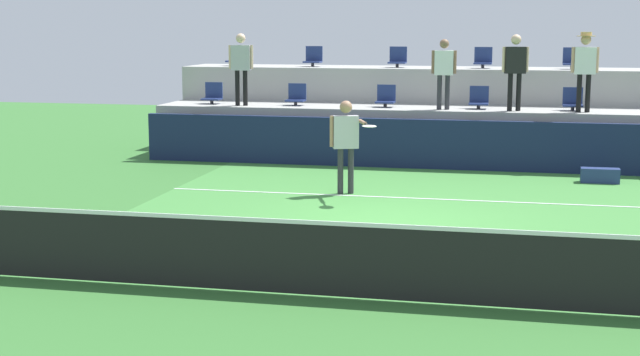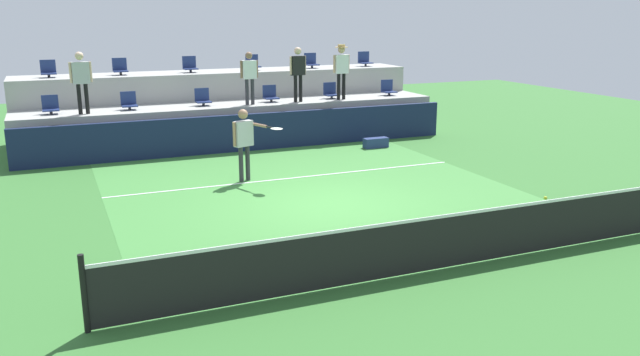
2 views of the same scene
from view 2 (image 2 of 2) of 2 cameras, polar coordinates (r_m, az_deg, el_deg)
name	(u,v)px [view 2 (image 2 of 2)]	position (r m, az deg, el deg)	size (l,w,h in m)	color
ground_plane	(330,204)	(13.85, 0.92, -2.33)	(40.00, 40.00, 0.00)	#336B2D
court_inner_paint	(313,192)	(14.74, -0.66, -1.28)	(9.00, 10.00, 0.01)	#3D7F38
court_service_line	(291,178)	(15.99, -2.56, -0.01)	(9.00, 0.06, 0.00)	white
tennis_net	(433,241)	(10.35, 9.96, -5.56)	(10.48, 0.08, 1.07)	black
sponsor_backboard	(249,132)	(19.22, -6.35, 4.04)	(13.00, 0.16, 1.10)	#141E42
seating_tier_lower	(237,123)	(20.43, -7.41, 4.85)	(13.00, 1.80, 1.25)	#9E9E99
seating_tier_upper	(222,102)	(22.09, -8.73, 6.64)	(13.00, 1.80, 2.10)	#9E9E99
stadium_chair_lower_far_left	(50,106)	(19.52, -22.79, 5.89)	(0.44, 0.40, 0.52)	#2D2D33
stadium_chair_lower_left	(129,102)	(19.64, -16.59, 6.46)	(0.44, 0.40, 0.52)	#2D2D33
stadium_chair_lower_mid_left	(203,98)	(19.99, -10.37, 6.96)	(0.44, 0.40, 0.52)	#2D2D33
stadium_chair_lower_mid_right	(270,95)	(20.57, -4.43, 7.36)	(0.44, 0.40, 0.52)	#2D2D33
stadium_chair_lower_right	(331,92)	(21.32, 0.96, 7.65)	(0.44, 0.40, 0.52)	#2D2D33
stadium_chair_lower_far_right	(388,89)	(22.27, 6.06, 7.87)	(0.44, 0.40, 0.52)	#2D2D33
stadium_chair_upper_far_left	(48,70)	(21.22, -22.95, 8.80)	(0.44, 0.40, 0.52)	#2D2D33
stadium_chair_upper_left	(120,68)	(21.33, -17.31, 9.30)	(0.44, 0.40, 0.52)	#2D2D33
stadium_chair_upper_mid_left	(190,66)	(21.66, -11.46, 9.74)	(0.44, 0.40, 0.52)	#2D2D33
stadium_chair_upper_mid_right	(253,64)	(22.19, -5.99, 10.05)	(0.44, 0.40, 0.52)	#2D2D33
stadium_chair_upper_right	(311,62)	(22.91, -0.80, 10.26)	(0.44, 0.40, 0.52)	#2D2D33
stadium_chair_upper_far_right	(365,60)	(23.78, 3.98, 10.39)	(0.44, 0.40, 0.52)	#2D2D33
tennis_player	(245,137)	(15.58, -6.69, 3.61)	(1.05, 1.14, 1.77)	#2D2D33
spectator_in_white	(81,77)	(19.07, -20.43, 8.42)	(0.60, 0.24, 1.71)	black
spectator_leaning_on_rail	(249,73)	(19.89, -6.29, 9.20)	(0.57, 0.22, 1.60)	#2D2D33
spectator_in_grey	(298,69)	(20.39, -1.97, 9.63)	(0.60, 0.27, 1.71)	black
spectator_with_hat	(341,66)	(20.97, 1.91, 9.92)	(0.60, 0.44, 1.76)	black
tennis_ball	(545,198)	(12.68, 19.36, -1.69)	(0.07, 0.07, 0.07)	#CCE033
equipment_bag	(376,143)	(19.66, 4.97, 3.13)	(0.76, 0.28, 0.30)	navy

